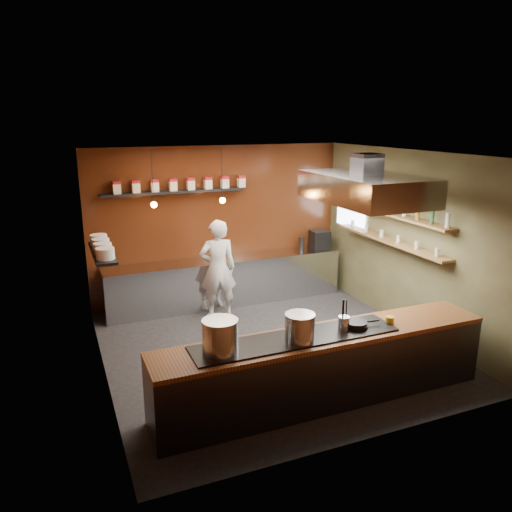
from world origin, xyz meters
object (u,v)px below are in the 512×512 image
stockpot_large (220,336)px  chef (218,269)px  extractor_hood (366,188)px  espresso_machine (320,239)px  stockpot_small (300,327)px

stockpot_large → chef: bearing=72.4°
extractor_hood → chef: 3.05m
espresso_machine → chef: bearing=-160.0°
extractor_hood → stockpot_large: bearing=-155.3°
stockpot_small → extractor_hood: bearing=37.0°
extractor_hood → chef: bearing=129.3°
stockpot_large → espresso_machine: stockpot_large is taller
stockpot_small → espresso_machine: stockpot_small is taller
stockpot_large → chef: size_ratio=0.23×
stockpot_large → stockpot_small: 0.97m
stockpot_large → stockpot_small: bearing=-3.1°
espresso_machine → chef: chef is taller
extractor_hood → espresso_machine: 3.08m
extractor_hood → stockpot_small: 2.55m
extractor_hood → espresso_machine: bearing=73.7°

